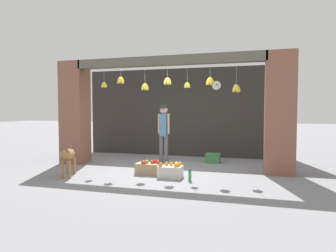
{
  "coord_description": "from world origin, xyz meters",
  "views": [
    {
      "loc": [
        2.22,
        -7.35,
        1.54
      ],
      "look_at": [
        0.0,
        0.36,
        1.12
      ],
      "focal_mm": 32.0,
      "sensor_mm": 36.0,
      "label": 1
    }
  ],
  "objects_px": {
    "dog": "(68,156)",
    "fruit_crate_apples": "(149,168)",
    "shopkeeper": "(164,130)",
    "fruit_crate_oranges": "(171,171)",
    "water_bottle": "(190,176)",
    "wall_clock": "(216,85)",
    "produce_box_green": "(213,158)"
  },
  "relations": [
    {
      "from": "fruit_crate_oranges",
      "to": "fruit_crate_apples",
      "type": "height_order",
      "value": "fruit_crate_oranges"
    },
    {
      "from": "fruit_crate_apples",
      "to": "fruit_crate_oranges",
      "type": "bearing_deg",
      "value": -19.72
    },
    {
      "from": "produce_box_green",
      "to": "wall_clock",
      "type": "distance_m",
      "value": 2.42
    },
    {
      "from": "wall_clock",
      "to": "dog",
      "type": "bearing_deg",
      "value": -128.11
    },
    {
      "from": "produce_box_green",
      "to": "dog",
      "type": "bearing_deg",
      "value": -137.16
    },
    {
      "from": "dog",
      "to": "fruit_crate_apples",
      "type": "distance_m",
      "value": 1.91
    },
    {
      "from": "shopkeeper",
      "to": "water_bottle",
      "type": "bearing_deg",
      "value": 130.16
    },
    {
      "from": "dog",
      "to": "wall_clock",
      "type": "height_order",
      "value": "wall_clock"
    },
    {
      "from": "fruit_crate_oranges",
      "to": "produce_box_green",
      "type": "relative_size",
      "value": 1.28
    },
    {
      "from": "fruit_crate_oranges",
      "to": "water_bottle",
      "type": "xyz_separation_m",
      "value": [
        0.49,
        -0.22,
        -0.03
      ]
    },
    {
      "from": "shopkeeper",
      "to": "wall_clock",
      "type": "bearing_deg",
      "value": -116.79
    },
    {
      "from": "shopkeeper",
      "to": "fruit_crate_oranges",
      "type": "distance_m",
      "value": 1.68
    },
    {
      "from": "fruit_crate_oranges",
      "to": "fruit_crate_apples",
      "type": "bearing_deg",
      "value": 160.28
    },
    {
      "from": "dog",
      "to": "fruit_crate_apples",
      "type": "bearing_deg",
      "value": 93.06
    },
    {
      "from": "fruit_crate_apples",
      "to": "water_bottle",
      "type": "xyz_separation_m",
      "value": [
        1.1,
        -0.44,
        -0.02
      ]
    },
    {
      "from": "produce_box_green",
      "to": "water_bottle",
      "type": "bearing_deg",
      "value": -94.07
    },
    {
      "from": "water_bottle",
      "to": "wall_clock",
      "type": "bearing_deg",
      "value": 87.68
    },
    {
      "from": "fruit_crate_oranges",
      "to": "water_bottle",
      "type": "distance_m",
      "value": 0.54
    },
    {
      "from": "produce_box_green",
      "to": "shopkeeper",
      "type": "bearing_deg",
      "value": -144.28
    },
    {
      "from": "dog",
      "to": "water_bottle",
      "type": "distance_m",
      "value": 2.86
    },
    {
      "from": "wall_clock",
      "to": "shopkeeper",
      "type": "bearing_deg",
      "value": -122.56
    },
    {
      "from": "fruit_crate_apples",
      "to": "water_bottle",
      "type": "relative_size",
      "value": 2.32
    },
    {
      "from": "produce_box_green",
      "to": "water_bottle",
      "type": "relative_size",
      "value": 1.61
    },
    {
      "from": "water_bottle",
      "to": "dog",
      "type": "bearing_deg",
      "value": -173.39
    },
    {
      "from": "water_bottle",
      "to": "shopkeeper",
      "type": "bearing_deg",
      "value": 124.39
    },
    {
      "from": "shopkeeper",
      "to": "water_bottle",
      "type": "height_order",
      "value": "shopkeeper"
    },
    {
      "from": "water_bottle",
      "to": "fruit_crate_oranges",
      "type": "bearing_deg",
      "value": 155.51
    },
    {
      "from": "dog",
      "to": "produce_box_green",
      "type": "relative_size",
      "value": 2.22
    },
    {
      "from": "dog",
      "to": "fruit_crate_apples",
      "type": "xyz_separation_m",
      "value": [
        1.71,
        0.77,
        -0.34
      ]
    },
    {
      "from": "shopkeeper",
      "to": "wall_clock",
      "type": "xyz_separation_m",
      "value": [
        1.21,
        1.89,
        1.35
      ]
    },
    {
      "from": "fruit_crate_oranges",
      "to": "water_bottle",
      "type": "bearing_deg",
      "value": -24.49
    },
    {
      "from": "water_bottle",
      "to": "wall_clock",
      "type": "distance_m",
      "value": 4.1
    }
  ]
}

